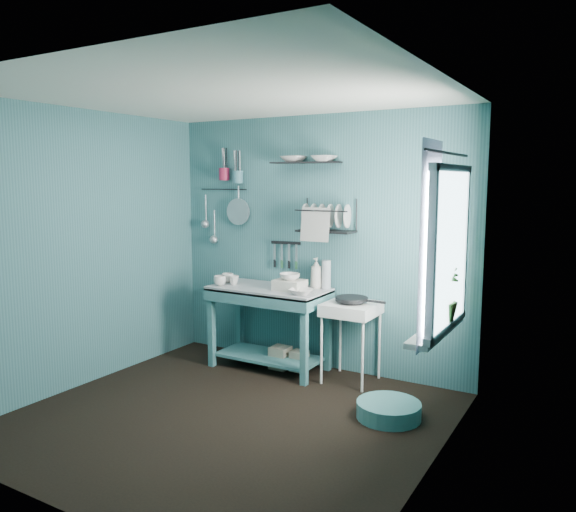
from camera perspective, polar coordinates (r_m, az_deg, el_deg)
The scene contains 36 objects.
floor at distance 4.65m, azimuth -6.07°, elevation -16.02°, with size 3.20×3.20×0.00m, color black.
ceiling at distance 4.31m, azimuth -6.56°, elevation 16.09°, with size 3.20×3.20×0.00m, color silver.
wall_back at distance 5.57m, azimuth 2.94°, elevation 1.31°, with size 3.20×3.20×0.00m, color #336469.
wall_front at distance 3.25m, azimuth -22.33°, elevation -3.85°, with size 3.20×3.20×0.00m, color #336469.
wall_left at distance 5.41m, azimuth -20.05°, elevation 0.67°, with size 3.00×3.00×0.00m, color #336469.
wall_right at distance 3.60m, azimuth 14.64°, elevation -2.44°, with size 3.00×3.00×0.00m, color #336469.
work_counter at distance 5.63m, azimuth -1.94°, elevation -7.31°, with size 1.16×0.58×0.82m, color #366E72.
mug_left at distance 5.67m, azimuth -6.94°, elevation -2.49°, with size 0.12×0.12×0.10m, color silver.
mug_mid at distance 5.69m, azimuth -5.53°, elevation -2.45°, with size 0.10×0.10×0.09m, color silver.
mug_right at distance 5.80m, azimuth -6.14°, elevation -2.24°, with size 0.12×0.12×0.10m, color silver.
wash_tub at distance 5.38m, azimuth 0.18°, elevation -2.96°, with size 0.28×0.22×0.10m, color beige.
tub_bowl at distance 5.37m, azimuth 0.18°, elevation -2.12°, with size 0.20×0.20×0.06m, color silver.
soap_bottle at distance 5.47m, azimuth 2.88°, elevation -1.73°, with size 0.12×0.12×0.30m, color beige.
water_bottle at distance 5.45m, azimuth 3.91°, elevation -1.89°, with size 0.09×0.09×0.28m, color #9EA7B0.
counter_bowl at distance 5.18m, azimuth 1.37°, elevation -3.65°, with size 0.22×0.22×0.05m, color silver.
hotplate_stand at distance 5.31m, azimuth 6.40°, elevation -8.70°, with size 0.47×0.47×0.75m, color white.
frying_pan at distance 5.21m, azimuth 6.47°, elevation -4.36°, with size 0.30×0.30×0.04m, color black.
knife_strip at distance 5.71m, azimuth -0.22°, elevation 1.35°, with size 0.32×0.02×0.03m, color black.
dish_rack at distance 5.35m, azimuth 3.90°, elevation 4.13°, with size 0.55×0.24×0.32m, color black.
upper_shelf at distance 5.48m, azimuth 1.87°, elevation 9.46°, with size 0.70×0.18×0.01m, color black.
shelf_bowl_left at distance 5.55m, azimuth 0.58°, elevation 10.05°, with size 0.24×0.24×0.06m, color silver.
shelf_bowl_right at distance 5.39m, azimuth 3.69°, elevation 9.98°, with size 0.23×0.23×0.06m, color silver.
utensil_cup_magenta at distance 6.04m, azimuth -6.50°, elevation 8.26°, with size 0.11×0.11×0.13m, color #A01D3F.
utensil_cup_teal at distance 5.93m, azimuth -5.12°, elevation 7.99°, with size 0.11×0.11×0.13m, color #3B707B.
colander at distance 5.98m, azimuth -5.09°, elevation 4.51°, with size 0.28×0.28×0.03m, color #B1B3B9.
ladle_outer at distance 6.25m, azimuth -8.34°, elevation 4.80°, with size 0.01×0.01×0.30m, color #B1B3B9.
ladle_inner at distance 6.19m, azimuth -7.48°, elevation 3.25°, with size 0.01×0.01×0.30m, color #B1B3B9.
hook_rail at distance 6.11m, azimuth -6.56°, elevation 6.75°, with size 0.01×0.01×0.60m, color black.
window_glass at distance 4.01m, azimuth 16.26°, elevation 0.69°, with size 1.10×1.10×0.00m, color white.
windowsill at distance 4.14m, azimuth 14.80°, elevation -7.36°, with size 0.16×0.95×0.04m, color white.
curtain at distance 3.73m, azimuth 14.19°, elevation 1.04°, with size 1.35×1.35×0.00m, color silver.
curtain_rod at distance 4.00m, azimuth 15.98°, elevation 10.02°, with size 0.02×0.02×1.05m, color black.
potted_plant at distance 4.15m, azimuth 15.17°, elevation -3.89°, with size 0.25×0.25×0.45m, color #346327.
storage_tin_large at distance 5.70m, azimuth -0.79°, elevation -10.27°, with size 0.18×0.18×0.22m, color gray.
storage_tin_small at distance 5.63m, azimuth 1.14°, elevation -10.60°, with size 0.15×0.15×0.20m, color gray.
floor_basin at distance 4.66m, azimuth 10.19°, elevation -15.16°, with size 0.51×0.51×0.13m, color teal.
Camera 1 is at (2.55, -3.42, 1.87)m, focal length 35.00 mm.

